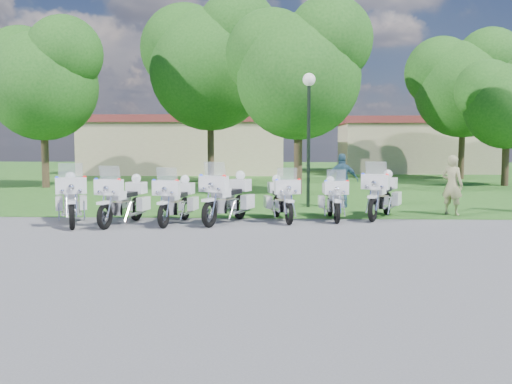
{
  "coord_description": "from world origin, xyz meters",
  "views": [
    {
      "loc": [
        0.91,
        -13.73,
        2.26
      ],
      "look_at": [
        0.23,
        1.2,
        0.95
      ],
      "focal_mm": 40.0,
      "sensor_mm": 36.0,
      "label": 1
    }
  ],
  "objects_px": {
    "motorcycle_2": "(176,199)",
    "motorcycle_3": "(228,197)",
    "motorcycle_6": "(382,194)",
    "motorcycle_1": "(124,199)",
    "lamp_post": "(309,108)",
    "motorcycle_0": "(71,198)",
    "bystander_c": "(342,181)",
    "motorcycle_4": "(282,198)",
    "motorcycle_5": "(333,198)",
    "bystander_a": "(452,185)"
  },
  "relations": [
    {
      "from": "motorcycle_3",
      "to": "motorcycle_5",
      "type": "distance_m",
      "value": 3.12
    },
    {
      "from": "motorcycle_2",
      "to": "motorcycle_3",
      "type": "distance_m",
      "value": 1.44
    },
    {
      "from": "motorcycle_4",
      "to": "motorcycle_3",
      "type": "bearing_deg",
      "value": 5.17
    },
    {
      "from": "motorcycle_1",
      "to": "motorcycle_3",
      "type": "height_order",
      "value": "motorcycle_3"
    },
    {
      "from": "motorcycle_1",
      "to": "bystander_c",
      "type": "distance_m",
      "value": 7.75
    },
    {
      "from": "motorcycle_2",
      "to": "motorcycle_5",
      "type": "height_order",
      "value": "motorcycle_2"
    },
    {
      "from": "motorcycle_1",
      "to": "bystander_a",
      "type": "height_order",
      "value": "bystander_a"
    },
    {
      "from": "motorcycle_1",
      "to": "bystander_c",
      "type": "relative_size",
      "value": 1.3
    },
    {
      "from": "motorcycle_0",
      "to": "motorcycle_3",
      "type": "height_order",
      "value": "motorcycle_3"
    },
    {
      "from": "motorcycle_4",
      "to": "bystander_a",
      "type": "bearing_deg",
      "value": -177.19
    },
    {
      "from": "bystander_a",
      "to": "motorcycle_2",
      "type": "bearing_deg",
      "value": 57.2
    },
    {
      "from": "motorcycle_1",
      "to": "motorcycle_6",
      "type": "distance_m",
      "value": 7.55
    },
    {
      "from": "motorcycle_1",
      "to": "bystander_a",
      "type": "relative_size",
      "value": 1.3
    },
    {
      "from": "motorcycle_5",
      "to": "motorcycle_2",
      "type": "bearing_deg",
      "value": 10.97
    },
    {
      "from": "motorcycle_5",
      "to": "bystander_a",
      "type": "bearing_deg",
      "value": -165.52
    },
    {
      "from": "motorcycle_1",
      "to": "lamp_post",
      "type": "distance_m",
      "value": 7.37
    },
    {
      "from": "motorcycle_3",
      "to": "bystander_a",
      "type": "distance_m",
      "value": 7.05
    },
    {
      "from": "motorcycle_5",
      "to": "bystander_c",
      "type": "bearing_deg",
      "value": -103.1
    },
    {
      "from": "motorcycle_0",
      "to": "lamp_post",
      "type": "bearing_deg",
      "value": -167.27
    },
    {
      "from": "motorcycle_3",
      "to": "lamp_post",
      "type": "relative_size",
      "value": 0.53
    },
    {
      "from": "motorcycle_1",
      "to": "motorcycle_4",
      "type": "xyz_separation_m",
      "value": [
        4.35,
        0.94,
        -0.03
      ]
    },
    {
      "from": "motorcycle_4",
      "to": "lamp_post",
      "type": "xyz_separation_m",
      "value": [
        0.92,
        3.41,
        2.79
      ]
    },
    {
      "from": "motorcycle_0",
      "to": "motorcycle_4",
      "type": "xyz_separation_m",
      "value": [
        5.78,
        1.05,
        -0.06
      ]
    },
    {
      "from": "motorcycle_2",
      "to": "motorcycle_4",
      "type": "relative_size",
      "value": 1.03
    },
    {
      "from": "motorcycle_3",
      "to": "motorcycle_1",
      "type": "bearing_deg",
      "value": 30.95
    },
    {
      "from": "motorcycle_3",
      "to": "motorcycle_6",
      "type": "relative_size",
      "value": 1.02
    },
    {
      "from": "motorcycle_0",
      "to": "motorcycle_2",
      "type": "bearing_deg",
      "value": 165.73
    },
    {
      "from": "motorcycle_2",
      "to": "motorcycle_1",
      "type": "bearing_deg",
      "value": 18.31
    },
    {
      "from": "motorcycle_1",
      "to": "motorcycle_6",
      "type": "relative_size",
      "value": 1.01
    },
    {
      "from": "motorcycle_0",
      "to": "motorcycle_2",
      "type": "relative_size",
      "value": 1.03
    },
    {
      "from": "motorcycle_2",
      "to": "bystander_a",
      "type": "relative_size",
      "value": 1.27
    },
    {
      "from": "motorcycle_1",
      "to": "motorcycle_2",
      "type": "height_order",
      "value": "motorcycle_1"
    },
    {
      "from": "motorcycle_1",
      "to": "motorcycle_3",
      "type": "bearing_deg",
      "value": -158.08
    },
    {
      "from": "motorcycle_6",
      "to": "bystander_c",
      "type": "relative_size",
      "value": 1.29
    },
    {
      "from": "motorcycle_3",
      "to": "motorcycle_4",
      "type": "distance_m",
      "value": 1.59
    },
    {
      "from": "motorcycle_0",
      "to": "motorcycle_1",
      "type": "distance_m",
      "value": 1.43
    },
    {
      "from": "motorcycle_2",
      "to": "motorcycle_6",
      "type": "xyz_separation_m",
      "value": [
        5.93,
        1.47,
        0.05
      ]
    },
    {
      "from": "motorcycle_2",
      "to": "bystander_c",
      "type": "relative_size",
      "value": 1.27
    },
    {
      "from": "motorcycle_1",
      "to": "motorcycle_5",
      "type": "height_order",
      "value": "motorcycle_1"
    },
    {
      "from": "bystander_a",
      "to": "motorcycle_3",
      "type": "bearing_deg",
      "value": 58.25
    },
    {
      "from": "motorcycle_2",
      "to": "motorcycle_6",
      "type": "distance_m",
      "value": 6.11
    },
    {
      "from": "motorcycle_2",
      "to": "motorcycle_0",
      "type": "bearing_deg",
      "value": 15.97
    },
    {
      "from": "bystander_a",
      "to": "motorcycle_6",
      "type": "bearing_deg",
      "value": 59.25
    },
    {
      "from": "motorcycle_6",
      "to": "motorcycle_2",
      "type": "bearing_deg",
      "value": 36.89
    },
    {
      "from": "motorcycle_0",
      "to": "motorcycle_6",
      "type": "xyz_separation_m",
      "value": [
        8.78,
        1.8,
        -0.0
      ]
    },
    {
      "from": "motorcycle_0",
      "to": "bystander_a",
      "type": "distance_m",
      "value": 11.34
    },
    {
      "from": "bystander_c",
      "to": "motorcycle_1",
      "type": "bearing_deg",
      "value": 39.23
    },
    {
      "from": "motorcycle_4",
      "to": "bystander_a",
      "type": "xyz_separation_m",
      "value": [
        5.28,
        1.44,
        0.27
      ]
    },
    {
      "from": "motorcycle_1",
      "to": "lamp_post",
      "type": "relative_size",
      "value": 0.52
    },
    {
      "from": "motorcycle_1",
      "to": "motorcycle_3",
      "type": "relative_size",
      "value": 0.99
    }
  ]
}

